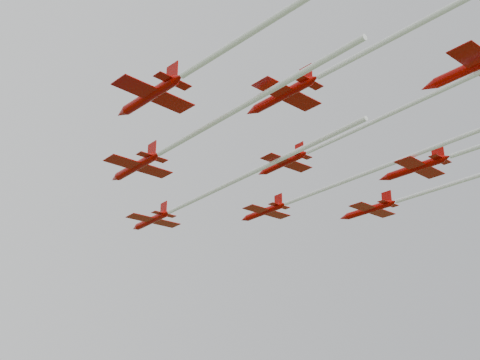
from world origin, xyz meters
TOP-DOWN VIEW (x-y plane):
  - jet_lead at (2.53, 13.00)m, footprint 9.63×55.30m
  - jet_row2_left at (-10.25, -3.13)m, footprint 9.79×46.77m
  - jet_row2_right at (15.36, -0.02)m, footprint 8.74×45.85m
  - jet_row3_left at (-15.06, -27.65)m, footprint 13.37×69.45m
  - jet_row3_mid at (6.05, -24.27)m, footprint 7.85×62.96m
  - jet_row3_right at (30.43, -14.30)m, footprint 9.35×58.03m
  - jet_row4_left at (-4.86, -29.42)m, footprint 8.94×45.96m

SIDE VIEW (x-z plane):
  - jet_row2_right at x=15.36m, z-range 56.48..59.07m
  - jet_lead at x=2.53m, z-range 56.54..59.41m
  - jet_row2_left at x=-10.25m, z-range 56.69..59.58m
  - jet_row3_right at x=30.43m, z-range 56.91..59.68m
  - jet_row3_mid at x=6.05m, z-range 57.18..59.51m
  - jet_row4_left at x=-4.86m, z-range 57.90..60.53m
  - jet_row3_left at x=-15.06m, z-range 58.43..61.38m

